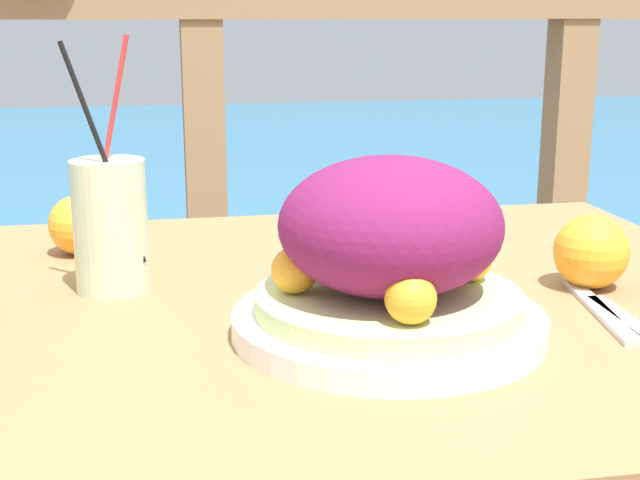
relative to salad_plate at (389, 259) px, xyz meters
name	(u,v)px	position (x,y,z in m)	size (l,w,h in m)	color
patio_table	(258,414)	(-0.10, 0.11, -0.18)	(1.05, 0.73, 0.76)	#997047
railing_fence	(205,171)	(-0.10, 0.87, -0.07)	(2.80, 0.08, 1.11)	#937551
sea_backdrop	(175,195)	(-0.10, 3.37, -0.62)	(12.00, 4.00, 0.42)	teal
salad_plate	(389,259)	(0.00, 0.00, 0.00)	(0.27, 0.27, 0.15)	white
drink_glass	(110,225)	(-0.24, 0.17, 0.00)	(0.07, 0.07, 0.25)	beige
fork	(640,330)	(0.21, -0.04, -0.06)	(0.02, 0.18, 0.00)	silver
knife	(599,309)	(0.21, 0.02, -0.06)	(0.04, 0.18, 0.00)	silver
orange_near_basket	(79,225)	(-0.28, 0.32, -0.03)	(0.07, 0.07, 0.07)	#F9A328
orange_near_glass	(591,252)	(0.23, 0.09, -0.03)	(0.07, 0.07, 0.07)	#F9A328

